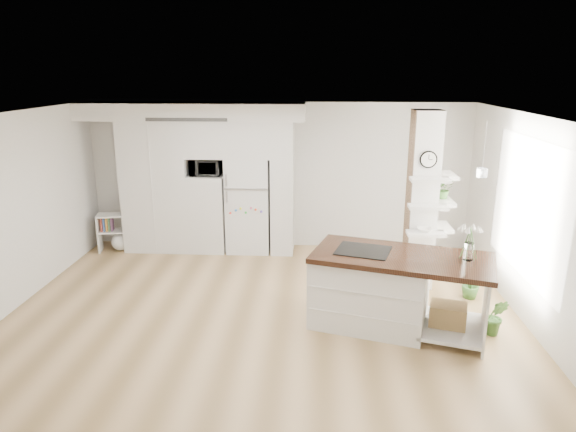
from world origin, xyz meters
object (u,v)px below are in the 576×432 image
bookshelf (117,235)px  floor_plant_a (496,317)px  kitchen_island (380,288)px  refrigerator (249,204)px

bookshelf → floor_plant_a: (5.97, -2.84, -0.06)m
kitchen_island → bookshelf: bearing=166.2°
kitchen_island → floor_plant_a: kitchen_island is taller
kitchen_island → floor_plant_a: (1.44, -0.21, -0.26)m
kitchen_island → bookshelf: kitchen_island is taller
kitchen_island → bookshelf: 5.25m
refrigerator → bookshelf: bearing=-175.8°
bookshelf → floor_plant_a: 6.62m
refrigerator → floor_plant_a: refrigerator is taller
refrigerator → floor_plant_a: size_ratio=3.47×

